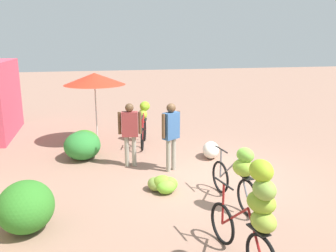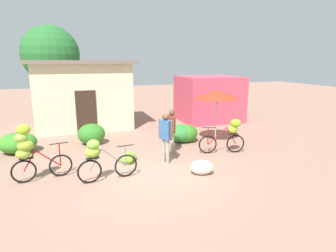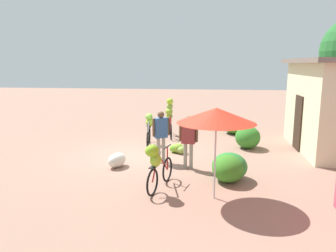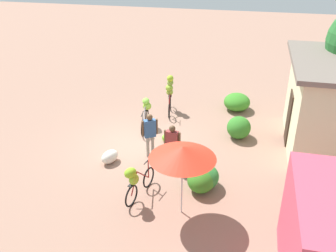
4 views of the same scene
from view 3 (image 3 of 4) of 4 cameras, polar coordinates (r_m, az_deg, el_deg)
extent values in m
plane|color=#99715E|center=(11.53, -4.61, -5.04)|extent=(60.00, 60.00, 0.00)
cube|color=#332319|center=(12.96, 21.70, 0.52)|extent=(0.90, 0.06, 2.00)
ellipsoid|color=#388525|center=(15.23, 11.74, 0.10)|extent=(1.33, 1.18, 0.74)
ellipsoid|color=#317926|center=(12.67, 13.72, -1.90)|extent=(1.08, 0.92, 0.85)
ellipsoid|color=#2E7D33|center=(9.20, 10.67, -6.91)|extent=(1.06, 0.97, 0.74)
ellipsoid|color=#378123|center=(9.03, 10.44, -7.27)|extent=(1.03, 0.86, 0.73)
cylinder|color=beige|center=(7.69, 8.22, -5.13)|extent=(0.04, 0.04, 2.09)
cone|color=red|center=(7.48, 8.42, 1.85)|extent=(1.82, 1.82, 0.35)
torus|color=black|center=(13.75, 0.51, -0.99)|extent=(0.66, 0.17, 0.66)
torus|color=black|center=(14.70, 0.28, -0.22)|extent=(0.66, 0.17, 0.66)
cylinder|color=maroon|center=(14.48, 0.32, 0.72)|extent=(0.37, 0.10, 0.57)
cylinder|color=maroon|center=(14.01, 0.44, 0.38)|extent=(0.65, 0.15, 0.58)
cylinder|color=black|center=(13.63, 0.52, 1.76)|extent=(0.50, 0.12, 0.03)
cylinder|color=maroon|center=(13.69, 0.52, 0.37)|extent=(0.04, 0.04, 0.67)
cube|color=black|center=(14.54, 0.31, 1.09)|extent=(0.38, 0.20, 0.02)
ellipsoid|color=#8DA737|center=(14.58, 0.21, 1.72)|extent=(0.43, 0.36, 0.28)
ellipsoid|color=#89AA2F|center=(14.46, 0.18, 2.55)|extent=(0.50, 0.45, 0.29)
ellipsoid|color=#83A441|center=(14.52, 0.31, 3.46)|extent=(0.36, 0.29, 0.27)
ellipsoid|color=#96BB26|center=(14.41, 0.33, 4.30)|extent=(0.38, 0.31, 0.28)
torus|color=black|center=(12.12, -3.56, -2.60)|extent=(0.68, 0.13, 0.68)
torus|color=black|center=(13.12, -3.26, -1.55)|extent=(0.68, 0.13, 0.68)
cylinder|color=slate|center=(12.88, -3.32, -0.42)|extent=(0.39, 0.08, 0.62)
cylinder|color=slate|center=(12.38, -3.47, -0.88)|extent=(0.70, 0.12, 0.63)
cylinder|color=black|center=(11.99, -3.60, 0.21)|extent=(0.50, 0.09, 0.03)
cylinder|color=slate|center=(12.05, -3.58, -1.20)|extent=(0.04, 0.04, 0.60)
cube|color=black|center=(12.95, -3.30, -0.06)|extent=(0.37, 0.18, 0.02)
ellipsoid|color=#8BB635|center=(12.90, -3.14, 0.65)|extent=(0.53, 0.48, 0.31)
ellipsoid|color=#7CC23F|center=(12.84, -3.33, 1.63)|extent=(0.41, 0.35, 0.27)
torus|color=black|center=(8.89, -0.11, -7.59)|extent=(0.67, 0.20, 0.67)
torus|color=black|center=(7.98, -2.74, -9.79)|extent=(0.67, 0.20, 0.67)
cylinder|color=maroon|center=(8.04, -2.25, -7.30)|extent=(0.39, 0.12, 0.64)
cylinder|color=maroon|center=(8.50, -0.91, -6.28)|extent=(0.69, 0.19, 0.65)
cylinder|color=black|center=(8.71, -0.12, -3.64)|extent=(0.49, 0.14, 0.03)
cylinder|color=maroon|center=(8.80, -0.12, -5.63)|extent=(0.04, 0.04, 0.63)
cube|color=black|center=(7.95, -2.47, -7.08)|extent=(0.38, 0.22, 0.02)
ellipsoid|color=#95BF31|center=(7.89, -2.16, -5.94)|extent=(0.37, 0.31, 0.32)
ellipsoid|color=#84BB24|center=(7.78, -2.79, -4.33)|extent=(0.48, 0.45, 0.29)
ellipsoid|color=#73B930|center=(11.75, 1.15, -3.92)|extent=(0.35, 0.40, 0.31)
ellipsoid|color=olive|center=(11.70, 1.80, -3.89)|extent=(0.45, 0.49, 0.35)
ellipsoid|color=#74C233|center=(11.83, 1.58, -3.88)|extent=(0.46, 0.50, 0.29)
ellipsoid|color=olive|center=(11.62, 2.37, -4.18)|extent=(0.47, 0.43, 0.28)
ellipsoid|color=silver|center=(10.25, -8.90, -5.90)|extent=(0.81, 0.65, 0.44)
cylinder|color=gray|center=(9.97, 4.06, -5.25)|extent=(0.11, 0.11, 0.78)
cylinder|color=gray|center=(10.00, 3.04, -5.18)|extent=(0.11, 0.11, 0.78)
cube|color=maroon|center=(9.82, 3.60, -1.29)|extent=(0.26, 0.42, 0.62)
cylinder|color=brown|center=(9.76, 5.04, -1.19)|extent=(0.08, 0.08, 0.56)
cylinder|color=brown|center=(9.86, 2.18, -1.04)|extent=(0.08, 0.08, 0.56)
sphere|color=brown|center=(9.74, 3.63, 1.09)|extent=(0.21, 0.21, 0.21)
cylinder|color=gray|center=(10.63, -0.79, -4.12)|extent=(0.11, 0.11, 0.81)
cylinder|color=gray|center=(10.56, -1.68, -4.22)|extent=(0.11, 0.11, 0.81)
cube|color=#33598C|center=(10.43, -1.25, -0.32)|extent=(0.38, 0.45, 0.64)
cylinder|color=brown|center=(10.53, 0.00, -0.04)|extent=(0.08, 0.08, 0.58)
cylinder|color=brown|center=(10.33, -2.52, -0.26)|extent=(0.08, 0.08, 0.58)
sphere|color=brown|center=(10.36, -1.26, 2.01)|extent=(0.22, 0.22, 0.22)
camera|label=1|loc=(18.03, 8.49, 10.60)|focal=37.73mm
camera|label=2|loc=(16.27, -30.83, 9.93)|focal=30.15mm
camera|label=4|loc=(4.31, 137.60, 57.31)|focal=39.53mm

